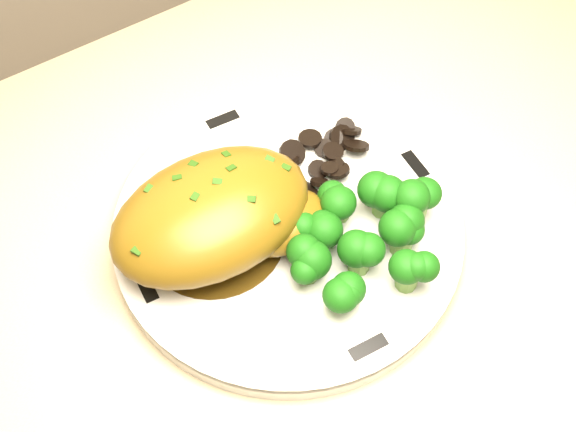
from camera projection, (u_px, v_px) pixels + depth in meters
plate at (288, 229)px, 0.63m from camera, size 0.39×0.39×0.02m
rim_accent_0 at (415, 165)px, 0.66m from camera, size 0.01×0.03×0.00m
rim_accent_1 at (223, 120)px, 0.69m from camera, size 0.03×0.01×0.00m
rim_accent_2 at (146, 286)px, 0.59m from camera, size 0.01×0.03×0.00m
rim_accent_3 at (368, 347)px, 0.56m from camera, size 0.03×0.01×0.00m
gravy_pool at (214, 236)px, 0.61m from camera, size 0.12×0.12×0.00m
chicken_breast at (219, 216)px, 0.59m from camera, size 0.18×0.12×0.07m
mushroom_pile at (316, 164)px, 0.65m from camera, size 0.10×0.07×0.03m
broccoli_florets at (365, 237)px, 0.59m from camera, size 0.13×0.11×0.04m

